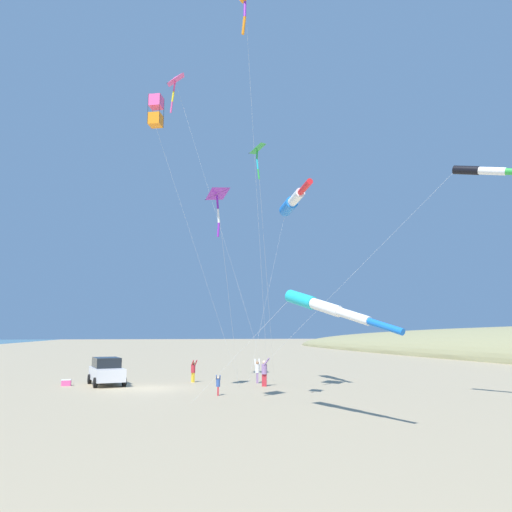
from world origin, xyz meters
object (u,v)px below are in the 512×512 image
(kite_delta_long_streamer_right, at_px, (217,195))
(person_bystander_far, at_px, (218,384))
(kite_delta_green_low_center, at_px, (257,150))
(parked_car, at_px, (107,371))
(kite_windsock_orange_high_right, at_px, (293,202))
(kite_box_teal_far_right, at_px, (156,111))
(person_child_green_jacket, at_px, (193,370))
(kite_windsock_checkered_midright, at_px, (323,307))
(person_child_grey_jacket, at_px, (257,370))
(kite_windsock_rainbow_low_near, at_px, (500,172))
(person_adult_flyer, at_px, (264,371))
(kite_delta_blue_topmost, at_px, (174,81))
(cooler_box, at_px, (66,383))

(kite_delta_long_streamer_right, bearing_deg, person_bystander_far, -101.90)
(kite_delta_green_low_center, bearing_deg, parked_car, -61.43)
(kite_windsock_orange_high_right, relative_size, kite_box_teal_far_right, 0.75)
(person_child_green_jacket, distance_m, kite_windsock_checkered_midright, 17.63)
(parked_car, relative_size, kite_delta_long_streamer_right, 0.30)
(person_bystander_far, bearing_deg, kite_delta_long_streamer_right, 78.10)
(person_bystander_far, height_order, kite_windsock_checkered_midright, kite_windsock_checkered_midright)
(kite_box_teal_far_right, bearing_deg, kite_delta_green_low_center, 137.58)
(person_child_grey_jacket, height_order, kite_windsock_orange_high_right, kite_windsock_orange_high_right)
(kite_windsock_checkered_midright, bearing_deg, kite_delta_long_streamer_right, -41.73)
(kite_windsock_rainbow_low_near, relative_size, kite_box_teal_far_right, 1.07)
(kite_delta_green_low_center, relative_size, kite_delta_long_streamer_right, 0.88)
(kite_delta_green_low_center, bearing_deg, person_bystander_far, -82.07)
(person_adult_flyer, xyz_separation_m, kite_delta_blue_topmost, (6.50, -0.49, 20.43))
(cooler_box, bearing_deg, parked_car, 176.22)
(person_child_grey_jacket, height_order, kite_delta_long_streamer_right, kite_delta_long_streamer_right)
(person_child_green_jacket, distance_m, kite_delta_long_streamer_right, 16.27)
(kite_box_teal_far_right, bearing_deg, kite_windsock_orange_high_right, -158.92)
(parked_car, distance_m, person_adult_flyer, 10.95)
(person_bystander_far, height_order, kite_delta_green_low_center, kite_delta_green_low_center)
(person_child_green_jacket, bearing_deg, cooler_box, 1.90)
(kite_delta_green_low_center, bearing_deg, kite_box_teal_far_right, -42.42)
(parked_car, distance_m, kite_windsock_rainbow_low_near, 27.21)
(kite_windsock_orange_high_right, bearing_deg, parked_car, -24.19)
(parked_car, bearing_deg, cooler_box, -3.78)
(parked_car, distance_m, person_bystander_far, 10.03)
(person_bystander_far, height_order, kite_delta_blue_topmost, kite_delta_blue_topmost)
(kite_delta_long_streamer_right, distance_m, kite_delta_blue_topmost, 14.86)
(person_adult_flyer, relative_size, kite_windsock_rainbow_low_near, 0.10)
(person_child_green_jacket, relative_size, kite_delta_long_streamer_right, 0.10)
(kite_delta_green_low_center, bearing_deg, person_child_grey_jacket, -104.43)
(parked_car, bearing_deg, kite_delta_blue_topmost, 141.59)
(kite_windsock_orange_high_right, xyz_separation_m, kite_delta_green_low_center, (4.59, 8.09, 0.16))
(kite_windsock_rainbow_low_near, distance_m, kite_delta_blue_topmost, 22.58)
(person_child_green_jacket, bearing_deg, parked_car, 4.33)
(kite_delta_long_streamer_right, bearing_deg, kite_box_teal_far_right, -51.89)
(cooler_box, bearing_deg, person_child_grey_jacket, 173.38)
(person_bystander_far, relative_size, kite_delta_green_low_center, 0.09)
(person_bystander_far, distance_m, kite_windsock_rainbow_low_near, 18.69)
(kite_windsock_orange_high_right, height_order, kite_windsock_rainbow_low_near, kite_windsock_orange_high_right)
(parked_car, height_order, kite_delta_blue_topmost, kite_delta_blue_topmost)
(cooler_box, bearing_deg, kite_windsock_rainbow_low_near, 142.14)
(parked_car, xyz_separation_m, person_adult_flyer, (-10.36, 3.55, 0.07))
(person_adult_flyer, xyz_separation_m, kite_windsock_orange_high_right, (-1.54, 1.80, 11.38))
(kite_delta_green_low_center, height_order, kite_delta_long_streamer_right, kite_delta_green_low_center)
(parked_car, bearing_deg, person_child_green_jacket, -175.67)
(kite_delta_long_streamer_right, bearing_deg, person_child_grey_jacket, -113.65)
(person_bystander_far, distance_m, kite_delta_green_low_center, 13.29)
(person_child_green_jacket, xyz_separation_m, kite_windsock_checkered_midright, (-3.46, 16.87, 3.76))
(person_child_green_jacket, relative_size, person_bystander_far, 1.37)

